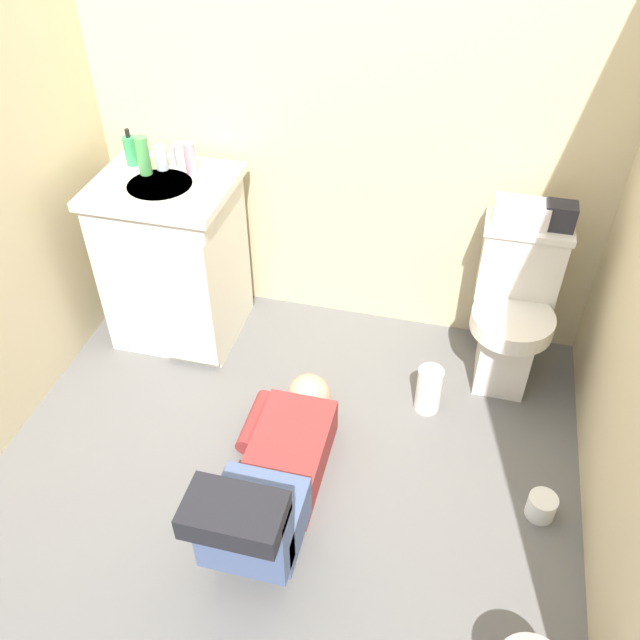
# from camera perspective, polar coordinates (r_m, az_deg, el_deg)

# --- Properties ---
(ground_plane) EXTENTS (2.83, 3.02, 0.04)m
(ground_plane) POSITION_cam_1_polar(r_m,az_deg,el_deg) (2.84, -2.80, -12.13)
(ground_plane) COLOR #626160
(wall_back) EXTENTS (2.49, 0.08, 2.40)m
(wall_back) POSITION_cam_1_polar(r_m,az_deg,el_deg) (2.94, 2.47, 19.75)
(wall_back) COLOR beige
(wall_back) RESTS_ON ground_plane
(toilet) EXTENTS (0.36, 0.46, 0.75)m
(toilet) POSITION_cam_1_polar(r_m,az_deg,el_deg) (3.05, 16.00, 0.85)
(toilet) COLOR white
(toilet) RESTS_ON ground_plane
(vanity_cabinet) EXTENTS (0.60, 0.53, 0.82)m
(vanity_cabinet) POSITION_cam_1_polar(r_m,az_deg,el_deg) (3.22, -12.21, 5.03)
(vanity_cabinet) COLOR silver
(vanity_cabinet) RESTS_ON ground_plane
(faucet) EXTENTS (0.02, 0.02, 0.10)m
(faucet) POSITION_cam_1_polar(r_m,az_deg,el_deg) (3.11, -12.35, 13.38)
(faucet) COLOR silver
(faucet) RESTS_ON vanity_cabinet
(person_plumber) EXTENTS (0.39, 1.06, 0.52)m
(person_plumber) POSITION_cam_1_polar(r_m,az_deg,el_deg) (2.56, -4.07, -13.22)
(person_plumber) COLOR maroon
(person_plumber) RESTS_ON ground_plane
(tissue_box) EXTENTS (0.22, 0.11, 0.10)m
(tissue_box) POSITION_cam_1_polar(r_m,az_deg,el_deg) (2.88, 16.72, 8.75)
(tissue_box) COLOR silver
(tissue_box) RESTS_ON toilet
(toiletry_bag) EXTENTS (0.12, 0.09, 0.11)m
(toiletry_bag) POSITION_cam_1_polar(r_m,az_deg,el_deg) (2.90, 19.68, 8.32)
(toiletry_bag) COLOR #26262D
(toiletry_bag) RESTS_ON toilet
(soap_dispenser) EXTENTS (0.06, 0.06, 0.17)m
(soap_dispenser) POSITION_cam_1_polar(r_m,az_deg,el_deg) (3.17, -15.76, 13.69)
(soap_dispenser) COLOR #339657
(soap_dispenser) RESTS_ON vanity_cabinet
(bottle_green) EXTENTS (0.06, 0.06, 0.17)m
(bottle_green) POSITION_cam_1_polar(r_m,az_deg,el_deg) (3.06, -14.77, 13.33)
(bottle_green) COLOR #4AA151
(bottle_green) RESTS_ON vanity_cabinet
(bottle_clear) EXTENTS (0.06, 0.06, 0.11)m
(bottle_clear) POSITION_cam_1_polar(r_m,az_deg,el_deg) (3.10, -13.31, 13.25)
(bottle_clear) COLOR silver
(bottle_clear) RESTS_ON vanity_cabinet
(bottle_white) EXTENTS (0.04, 0.04, 0.12)m
(bottle_white) POSITION_cam_1_polar(r_m,az_deg,el_deg) (3.08, -11.68, 13.48)
(bottle_white) COLOR white
(bottle_white) RESTS_ON vanity_cabinet
(bottle_pink) EXTENTS (0.05, 0.05, 0.14)m
(bottle_pink) POSITION_cam_1_polar(r_m,az_deg,el_deg) (3.03, -10.95, 13.35)
(bottle_pink) COLOR pink
(bottle_pink) RESTS_ON vanity_cabinet
(paper_towel_roll) EXTENTS (0.11, 0.11, 0.23)m
(paper_towel_roll) POSITION_cam_1_polar(r_m,az_deg,el_deg) (2.97, 9.21, -5.84)
(paper_towel_roll) COLOR white
(paper_towel_roll) RESTS_ON ground_plane
(toilet_paper_roll) EXTENTS (0.11, 0.11, 0.10)m
(toilet_paper_roll) POSITION_cam_1_polar(r_m,az_deg,el_deg) (2.77, 18.26, -14.77)
(toilet_paper_roll) COLOR white
(toilet_paper_roll) RESTS_ON ground_plane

